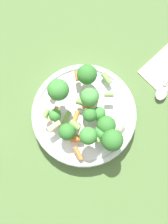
# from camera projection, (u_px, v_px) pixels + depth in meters

# --- Properties ---
(ground_plane) EXTENTS (3.00, 3.00, 0.00)m
(ground_plane) POSITION_uv_depth(u_px,v_px,m) (84.00, 117.00, 0.62)
(ground_plane) COLOR #4C6B38
(bowl) EXTENTS (0.24, 0.24, 0.04)m
(bowl) POSITION_uv_depth(u_px,v_px,m) (84.00, 115.00, 0.60)
(bowl) COLOR silver
(bowl) RESTS_ON ground_plane
(pasta_salad) EXTENTS (0.19, 0.17, 0.09)m
(pasta_salad) POSITION_uv_depth(u_px,v_px,m) (87.00, 112.00, 0.54)
(pasta_salad) COLOR #8CB766
(pasta_salad) RESTS_ON bowl
(napkin) EXTENTS (0.13, 0.15, 0.01)m
(napkin) POSITION_uv_depth(u_px,v_px,m) (168.00, 67.00, 0.65)
(napkin) COLOR beige
(napkin) RESTS_ON ground_plane
(spoon) EXTENTS (0.14, 0.15, 0.01)m
(spoon) POSITION_uv_depth(u_px,v_px,m) (168.00, 78.00, 0.63)
(spoon) COLOR silver
(spoon) RESTS_ON napkin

